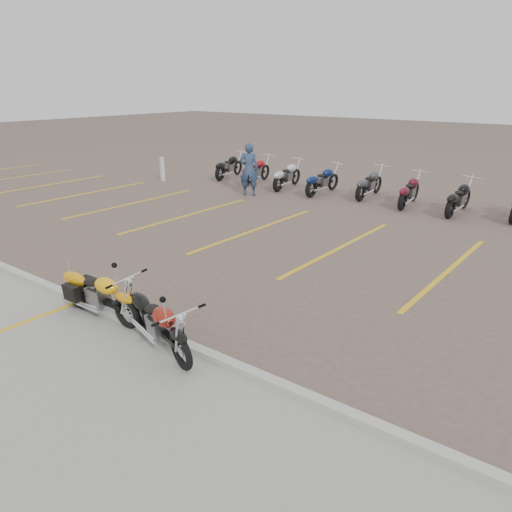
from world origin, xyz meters
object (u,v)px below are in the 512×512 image
(flame_cruiser, at_px, (161,325))
(bollard, at_px, (162,169))
(person_a, at_px, (249,169))
(yellow_cruiser, at_px, (99,296))

(flame_cruiser, distance_m, bollard, 14.47)
(flame_cruiser, xyz_separation_m, bollard, (-10.69, 9.75, 0.09))
(flame_cruiser, xyz_separation_m, person_a, (-5.98, 9.73, 0.55))
(yellow_cruiser, xyz_separation_m, flame_cruiser, (1.70, -0.10, -0.00))
(yellow_cruiser, bearing_deg, flame_cruiser, -3.59)
(flame_cruiser, bearing_deg, person_a, 139.28)
(yellow_cruiser, xyz_separation_m, person_a, (-4.28, 9.64, 0.55))
(bollard, bearing_deg, person_a, -0.24)
(person_a, bearing_deg, yellow_cruiser, 84.80)
(flame_cruiser, relative_size, bollard, 1.94)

